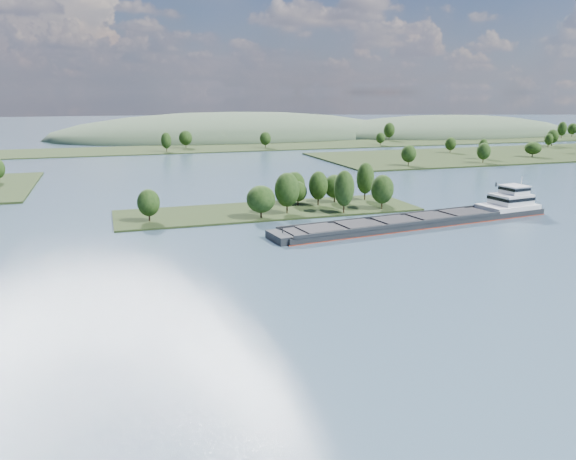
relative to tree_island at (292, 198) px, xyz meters
name	(u,v)px	position (x,y,z in m)	size (l,w,h in m)	color
ground	(340,261)	(-7.40, -58.42, -4.28)	(1800.00, 1800.00, 0.00)	#384E61
tree_island	(292,198)	(0.00, 0.00, 0.00)	(100.00, 30.67, 15.10)	black
right_bank	(558,152)	(223.96, 120.98, -3.34)	(320.00, 90.00, 14.18)	black
back_shoreline	(194,148)	(1.37, 221.37, -3.55)	(900.00, 60.00, 15.99)	black
hill_east	(447,134)	(252.60, 291.58, -4.28)	(260.00, 140.00, 36.00)	#374B33
hill_west	(234,137)	(52.60, 321.58, -4.28)	(320.00, 160.00, 44.00)	#374B33
cargo_barge	(435,217)	(35.99, -30.05, -2.67)	(94.75, 23.11, 12.72)	black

